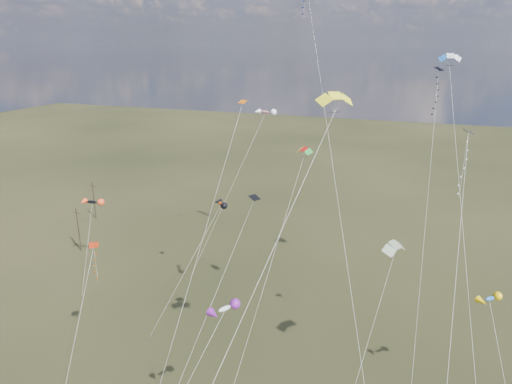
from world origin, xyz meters
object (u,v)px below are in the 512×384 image
(utility_pole_near, at_px, (78,229))
(parafoil_yellow, at_px, (335,98))
(diamond_black_high, at_px, (435,109))
(novelty_black_orange, at_px, (92,202))
(utility_pole_far, at_px, (94,200))

(utility_pole_near, bearing_deg, parafoil_yellow, -27.83)
(utility_pole_near, distance_m, parafoil_yellow, 62.08)
(parafoil_yellow, bearing_deg, diamond_black_high, 74.05)
(utility_pole_near, distance_m, novelty_black_orange, 11.41)
(utility_pole_far, bearing_deg, diamond_black_high, -12.87)
(diamond_black_high, height_order, parafoil_yellow, diamond_black_high)
(diamond_black_high, xyz_separation_m, novelty_black_orange, (-48.94, -3.62, -16.43))
(utility_pole_far, distance_m, novelty_black_orange, 25.12)
(diamond_black_high, relative_size, parafoil_yellow, 1.01)
(utility_pole_far, bearing_deg, utility_pole_near, -60.26)
(utility_pole_near, xyz_separation_m, diamond_black_high, (56.42, -0.71, 23.89))
(parafoil_yellow, xyz_separation_m, novelty_black_orange, (-41.72, 21.65, -20.08))
(utility_pole_far, xyz_separation_m, diamond_black_high, (64.42, -14.71, 23.89))
(parafoil_yellow, bearing_deg, utility_pole_near, 152.17)
(utility_pole_near, relative_size, diamond_black_high, 0.24)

